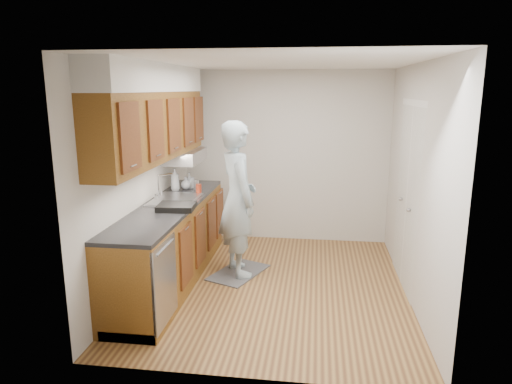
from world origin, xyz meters
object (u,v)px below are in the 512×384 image
Objects in this scene: person at (238,189)px; steel_can at (196,185)px; soap_bottle_c at (186,183)px; dish_rack at (177,207)px; soap_bottle_a at (175,179)px; soda_can at (199,189)px; soap_bottle_b at (189,180)px.

steel_can is (-0.63, 0.47, -0.07)m from person.
dish_rack is (0.19, -1.03, -0.05)m from soap_bottle_c.
soap_bottle_a is at bearing 104.04° from dish_rack.
soda_can is 0.32× the size of dish_rack.
soap_bottle_a reaches higher than steel_can.
soap_bottle_b is (0.14, 0.18, -0.04)m from soap_bottle_a.
soap_bottle_c is 1.30× the size of steel_can.
soap_bottle_b is at bearing 94.36° from dish_rack.
dish_rack is (0.05, -1.01, -0.03)m from steel_can.
steel_can is at bearing 111.26° from soda_can.
soap_bottle_c is 0.43× the size of dish_rack.
person reaches higher than soda_can.
dish_rack is at bearing -71.78° from soap_bottle_a.
soap_bottle_a is at bearing -128.74° from soap_bottle_b.
soda_can is 0.27m from steel_can.
dish_rack is (-0.59, -0.54, -0.10)m from person.
steel_can is 0.33× the size of dish_rack.
soda_can is 0.98× the size of steel_can.
soap_bottle_a reaches higher than soda_can.
soap_bottle_a is 0.75× the size of dish_rack.
soap_bottle_b is at bearing 51.26° from soap_bottle_a.
soap_bottle_b is 0.08m from soap_bottle_c.
soda_can is at bearing -57.78° from soap_bottle_b.
soap_bottle_b is at bearing 69.95° from soap_bottle_c.
steel_can is at bearing -38.42° from soap_bottle_b.
steel_can is at bearing -7.73° from soap_bottle_c.
person is 12.50× the size of soap_bottle_c.
soap_bottle_c is 1.05m from dish_rack.
person is at bearing -23.45° from soap_bottle_a.
soap_bottle_a reaches higher than soap_bottle_b.
steel_can is (0.15, -0.02, -0.02)m from soap_bottle_c.
steel_can is (0.26, 0.08, -0.08)m from soap_bottle_a.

